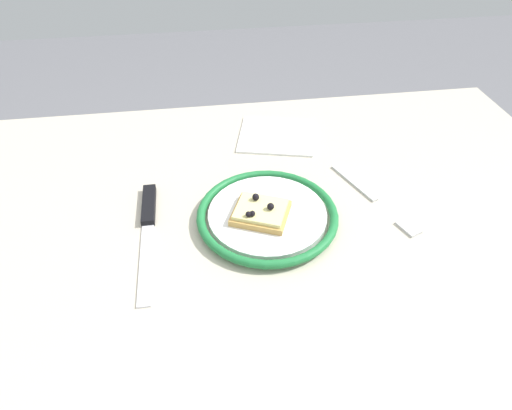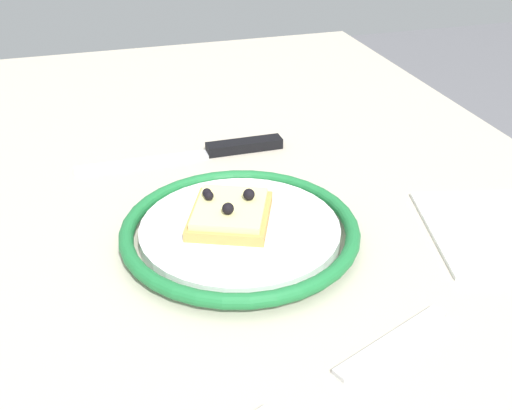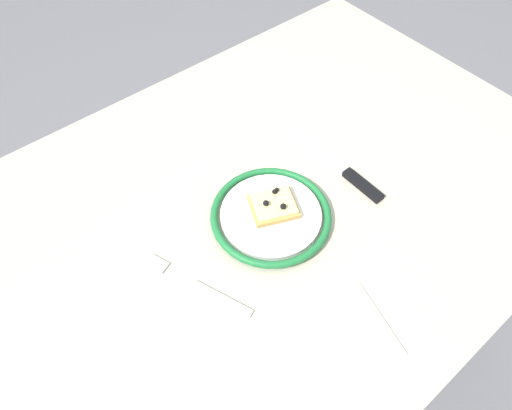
{
  "view_description": "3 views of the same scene",
  "coord_description": "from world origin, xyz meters",
  "px_view_note": "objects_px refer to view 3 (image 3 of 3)",
  "views": [
    {
      "loc": [
        0.05,
        0.45,
        1.19
      ],
      "look_at": [
        -0.02,
        -0.05,
        0.76
      ],
      "focal_mm": 30.6,
      "sensor_mm": 36.0,
      "label": 1
    },
    {
      "loc": [
        -0.49,
        0.08,
        1.05
      ],
      "look_at": [
        -0.03,
        -0.06,
        0.76
      ],
      "focal_mm": 43.35,
      "sensor_mm": 36.0,
      "label": 2
    },
    {
      "loc": [
        -0.35,
        -0.38,
        1.4
      ],
      "look_at": [
        -0.05,
        -0.02,
        0.76
      ],
      "focal_mm": 31.36,
      "sensor_mm": 36.0,
      "label": 3
    }
  ],
  "objects_px": {
    "fork": "(197,285)",
    "napkin": "(343,336)",
    "knife": "(350,175)",
    "plate": "(271,215)",
    "dining_table": "(272,217)",
    "pizza_slice_near": "(274,205)"
  },
  "relations": [
    {
      "from": "knife",
      "to": "fork",
      "type": "xyz_separation_m",
      "value": [
        -0.36,
        -0.0,
        -0.0
      ]
    },
    {
      "from": "plate",
      "to": "fork",
      "type": "relative_size",
      "value": 1.13
    },
    {
      "from": "pizza_slice_near",
      "to": "napkin",
      "type": "bearing_deg",
      "value": -105.76
    },
    {
      "from": "knife",
      "to": "plate",
      "type": "bearing_deg",
      "value": 172.85
    },
    {
      "from": "plate",
      "to": "pizza_slice_near",
      "type": "bearing_deg",
      "value": 27.86
    },
    {
      "from": "dining_table",
      "to": "napkin",
      "type": "relative_size",
      "value": 8.36
    },
    {
      "from": "dining_table",
      "to": "knife",
      "type": "height_order",
      "value": "knife"
    },
    {
      "from": "knife",
      "to": "fork",
      "type": "distance_m",
      "value": 0.36
    },
    {
      "from": "plate",
      "to": "napkin",
      "type": "distance_m",
      "value": 0.24
    },
    {
      "from": "plate",
      "to": "fork",
      "type": "height_order",
      "value": "plate"
    },
    {
      "from": "dining_table",
      "to": "knife",
      "type": "distance_m",
      "value": 0.18
    },
    {
      "from": "dining_table",
      "to": "knife",
      "type": "bearing_deg",
      "value": -22.85
    },
    {
      "from": "pizza_slice_near",
      "to": "dining_table",
      "type": "bearing_deg",
      "value": 50.25
    },
    {
      "from": "napkin",
      "to": "dining_table",
      "type": "bearing_deg",
      "value": 70.9
    },
    {
      "from": "plate",
      "to": "knife",
      "type": "height_order",
      "value": "plate"
    },
    {
      "from": "pizza_slice_near",
      "to": "fork",
      "type": "relative_size",
      "value": 0.53
    },
    {
      "from": "napkin",
      "to": "pizza_slice_near",
      "type": "bearing_deg",
      "value": 74.24
    },
    {
      "from": "dining_table",
      "to": "napkin",
      "type": "bearing_deg",
      "value": -109.1
    },
    {
      "from": "dining_table",
      "to": "fork",
      "type": "relative_size",
      "value": 6.2
    },
    {
      "from": "fork",
      "to": "napkin",
      "type": "xyz_separation_m",
      "value": [
        0.12,
        -0.21,
        0.0
      ]
    },
    {
      "from": "dining_table",
      "to": "plate",
      "type": "bearing_deg",
      "value": -134.96
    },
    {
      "from": "fork",
      "to": "knife",
      "type": "bearing_deg",
      "value": 0.38
    }
  ]
}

